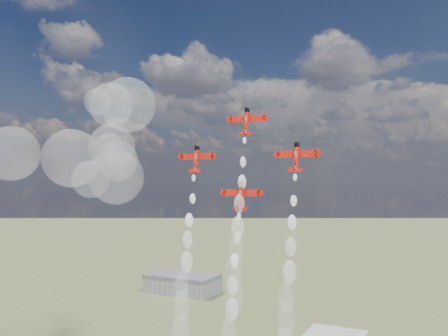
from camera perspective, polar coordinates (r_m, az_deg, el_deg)
hangar at (r=352.28m, az=-5.04°, el=-13.67°), size 50.00×28.00×13.00m
plane_lead at (r=132.40m, az=2.71°, el=5.67°), size 10.85×3.68×7.68m
plane_left at (r=136.42m, az=-3.38°, el=1.13°), size 10.85×3.68×7.68m
plane_right at (r=124.48m, az=8.68°, el=1.39°), size 10.85×3.68×7.68m
plane_slot at (r=127.86m, az=2.02°, el=-3.30°), size 10.85×3.68×7.68m
smoke_trail_lead at (r=126.65m, az=1.38°, el=-11.40°), size 5.65×11.10×44.41m
smoke_trail_left at (r=133.93m, az=-4.99°, el=-15.34°), size 5.10×10.36×44.40m
smoke_trail_right at (r=121.71m, az=7.52°, el=-16.70°), size 5.10×10.76×44.07m
drifted_smoke_cloud at (r=190.36m, az=-15.90°, el=2.64°), size 65.95×40.30×48.55m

